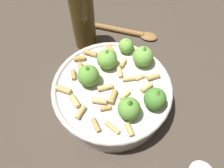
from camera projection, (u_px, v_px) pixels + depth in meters
name	position (u px, v px, depth m)	size (l,w,h in m)	color
ground_plane	(112.00, 100.00, 0.52)	(2.40, 2.40, 0.00)	#42382D
cooking_pan	(113.00, 91.00, 0.49)	(0.27, 0.27, 0.12)	beige
olive_oil_bottle	(83.00, 18.00, 0.56)	(0.06, 0.06, 0.22)	#4C3814
wooden_spoon	(127.00, 32.00, 0.65)	(0.21, 0.04, 0.02)	olive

